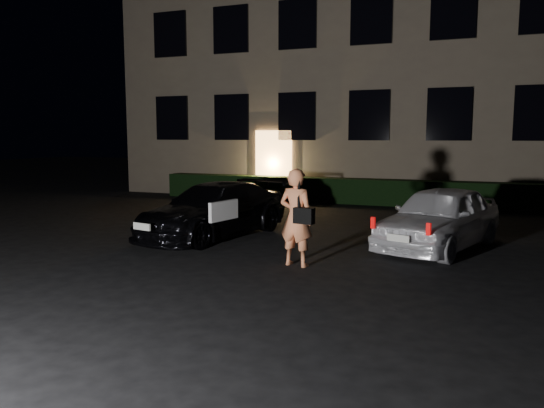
% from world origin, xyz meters
% --- Properties ---
extents(ground, '(80.00, 80.00, 0.00)m').
position_xyz_m(ground, '(0.00, 0.00, 0.00)').
color(ground, black).
rests_on(ground, ground).
extents(building, '(20.00, 8.11, 12.00)m').
position_xyz_m(building, '(-0.00, 14.99, 6.00)').
color(building, '#716151').
rests_on(building, ground).
extents(hedge, '(15.00, 0.70, 0.85)m').
position_xyz_m(hedge, '(0.00, 10.50, 0.42)').
color(hedge, black).
rests_on(hedge, ground).
extents(sedan, '(2.58, 4.48, 1.22)m').
position_xyz_m(sedan, '(-2.06, 3.40, 0.61)').
color(sedan, black).
rests_on(sedan, ground).
extents(hatch, '(2.62, 4.06, 1.29)m').
position_xyz_m(hatch, '(2.87, 3.89, 0.64)').
color(hatch, white).
rests_on(hatch, ground).
extents(man, '(0.73, 0.51, 1.74)m').
position_xyz_m(man, '(0.61, 1.42, 0.87)').
color(man, '#FF915B').
rests_on(man, ground).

